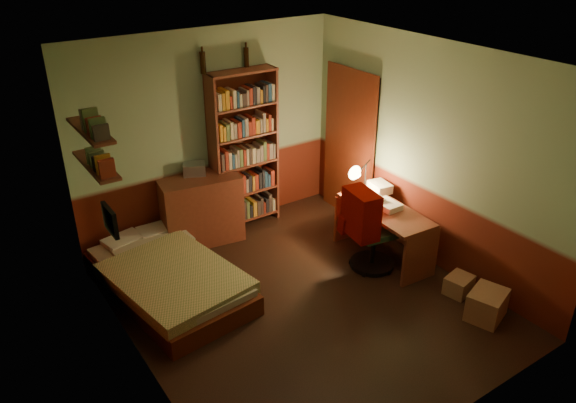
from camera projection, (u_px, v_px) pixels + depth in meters
floor at (301, 301)px, 6.08m from camera, size 3.50×4.00×0.02m
ceiling at (304, 58)px, 4.90m from camera, size 3.50×4.00×0.02m
wall_back at (209, 134)px, 6.98m from camera, size 3.50×0.02×2.60m
wall_left at (128, 245)px, 4.61m from camera, size 0.02×4.00×2.60m
wall_right at (428, 155)px, 6.37m from camera, size 0.02×4.00×2.60m
wall_front at (465, 295)px, 4.01m from camera, size 3.50×0.02×2.60m
doorway at (351, 146)px, 7.45m from camera, size 0.06×0.90×2.00m
door_trim at (349, 146)px, 7.43m from camera, size 0.02×0.98×2.08m
bed at (167, 268)px, 6.11m from camera, size 1.27×2.09×0.59m
dresser at (201, 209)px, 7.04m from camera, size 1.04×0.63×0.87m
mini_stereo at (194, 169)px, 6.91m from camera, size 0.33×0.30×0.14m
bookshelf at (244, 151)px, 7.18m from camera, size 0.90×0.30×2.08m
bottle_left at (203, 63)px, 6.51m from camera, size 0.09×0.09×0.25m
bottle_right at (246, 57)px, 6.81m from camera, size 0.08×0.08×0.24m
desk at (383, 233)px, 6.71m from camera, size 0.59×1.28×0.67m
paper_stack at (380, 187)px, 6.95m from camera, size 0.25×0.31×0.11m
desk_lamp at (366, 169)px, 6.89m from camera, size 0.19×0.19×0.56m
office_chair at (375, 225)px, 6.44m from camera, size 0.62×0.56×1.11m
red_jacket at (350, 159)px, 6.06m from camera, size 0.25×0.46×0.55m
wall_shelf_lower at (96, 165)px, 5.35m from camera, size 0.20×0.90×0.03m
wall_shelf_upper at (90, 130)px, 5.19m from camera, size 0.20×0.90×0.03m
framed_picture at (110, 220)px, 5.10m from camera, size 0.04×0.32×0.26m
cardboard_box_a at (487, 305)px, 5.77m from camera, size 0.49×0.44×0.30m
cardboard_box_b at (459, 285)px, 6.16m from camera, size 0.34×0.30×0.21m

